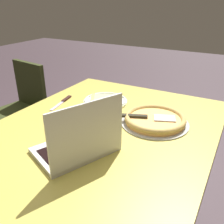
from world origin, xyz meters
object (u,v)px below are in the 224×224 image
(dining_table, at_px, (101,140))
(pizza_plate, at_px, (105,100))
(table_knife, at_px, (63,101))
(laptop, at_px, (79,143))
(chair_near, at_px, (22,106))
(pizza_tray, at_px, (155,120))

(dining_table, xyz_separation_m, pizza_plate, (-0.29, -0.15, 0.07))
(pizza_plate, bearing_deg, table_knife, -63.49)
(laptop, bearing_deg, dining_table, -171.68)
(dining_table, relative_size, pizza_plate, 5.04)
(dining_table, bearing_deg, chair_near, -112.87)
(table_knife, bearing_deg, pizza_tray, 89.90)
(laptop, bearing_deg, pizza_tray, 157.22)
(dining_table, bearing_deg, pizza_tray, 131.93)
(chair_near, bearing_deg, pizza_plate, 80.57)
(chair_near, bearing_deg, dining_table, 67.13)
(dining_table, height_order, chair_near, chair_near)
(pizza_tray, bearing_deg, dining_table, -48.07)
(pizza_tray, xyz_separation_m, chair_near, (-0.26, -1.26, -0.29))
(laptop, height_order, pizza_plate, laptop)
(laptop, xyz_separation_m, chair_near, (-0.67, -1.09, -0.32))
(pizza_plate, distance_m, pizza_tray, 0.37)
(dining_table, xyz_separation_m, laptop, (0.22, 0.03, 0.11))
(chair_near, bearing_deg, pizza_tray, 78.14)
(chair_near, bearing_deg, table_knife, 68.85)
(laptop, bearing_deg, chair_near, -121.52)
(dining_table, xyz_separation_m, pizza_tray, (-0.18, 0.20, 0.08))
(laptop, height_order, table_knife, laptop)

